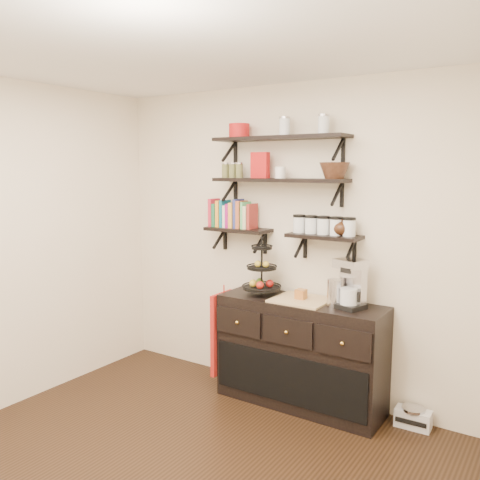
% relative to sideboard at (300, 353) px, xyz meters
% --- Properties ---
extents(ceiling, '(3.50, 3.50, 0.02)m').
position_rel_sideboard_xyz_m(ceiling, '(-0.28, -1.51, 2.25)').
color(ceiling, white).
rests_on(ceiling, back_wall).
extents(back_wall, '(3.50, 0.02, 2.70)m').
position_rel_sideboard_xyz_m(back_wall, '(-0.28, 0.24, 0.90)').
color(back_wall, '#F0E5CB').
rests_on(back_wall, ground).
extents(right_wall, '(0.02, 3.50, 2.70)m').
position_rel_sideboard_xyz_m(right_wall, '(1.47, -1.51, 0.90)').
color(right_wall, '#F0E5CB').
rests_on(right_wall, ground).
extents(shelf_top, '(1.20, 0.27, 0.23)m').
position_rel_sideboard_xyz_m(shelf_top, '(-0.28, 0.10, 1.78)').
color(shelf_top, black).
rests_on(shelf_top, back_wall).
extents(shelf_mid, '(1.20, 0.27, 0.23)m').
position_rel_sideboard_xyz_m(shelf_mid, '(-0.28, 0.10, 1.43)').
color(shelf_mid, black).
rests_on(shelf_mid, back_wall).
extents(shelf_low_left, '(0.60, 0.25, 0.23)m').
position_rel_sideboard_xyz_m(shelf_low_left, '(-0.70, 0.12, 0.98)').
color(shelf_low_left, black).
rests_on(shelf_low_left, back_wall).
extents(shelf_low_right, '(0.60, 0.25, 0.23)m').
position_rel_sideboard_xyz_m(shelf_low_right, '(0.14, 0.12, 0.98)').
color(shelf_low_right, black).
rests_on(shelf_low_right, back_wall).
extents(cookbooks, '(0.43, 0.15, 0.26)m').
position_rel_sideboard_xyz_m(cookbooks, '(-0.75, 0.12, 1.11)').
color(cookbooks, '#C2223B').
rests_on(cookbooks, shelf_low_left).
extents(glass_canisters, '(0.54, 0.10, 0.13)m').
position_rel_sideboard_xyz_m(glass_canisters, '(0.13, 0.12, 1.06)').
color(glass_canisters, silver).
rests_on(glass_canisters, shelf_low_right).
extents(sideboard, '(1.40, 0.50, 0.92)m').
position_rel_sideboard_xyz_m(sideboard, '(0.00, 0.00, 0.00)').
color(sideboard, black).
rests_on(sideboard, floor).
extents(fruit_stand, '(0.33, 0.33, 0.48)m').
position_rel_sideboard_xyz_m(fruit_stand, '(-0.38, 0.00, 0.61)').
color(fruit_stand, black).
rests_on(fruit_stand, sideboard).
extents(candle, '(0.08, 0.08, 0.08)m').
position_rel_sideboard_xyz_m(candle, '(-0.00, 0.00, 0.50)').
color(candle, '#A05C24').
rests_on(candle, sideboard).
extents(coffee_maker, '(0.26, 0.26, 0.39)m').
position_rel_sideboard_xyz_m(coffee_maker, '(0.42, 0.03, 0.63)').
color(coffee_maker, black).
rests_on(coffee_maker, sideboard).
extents(thermal_carafe, '(0.11, 0.11, 0.22)m').
position_rel_sideboard_xyz_m(thermal_carafe, '(0.29, -0.02, 0.56)').
color(thermal_carafe, silver).
rests_on(thermal_carafe, sideboard).
extents(apron, '(0.04, 0.31, 0.73)m').
position_rel_sideboard_xyz_m(apron, '(-0.73, -0.10, 0.07)').
color(apron, '#A21211').
rests_on(apron, sideboard).
extents(radio, '(0.27, 0.18, 0.16)m').
position_rel_sideboard_xyz_m(radio, '(0.91, 0.12, -0.37)').
color(radio, silver).
rests_on(radio, floor).
extents(recipe_box, '(0.16, 0.06, 0.22)m').
position_rel_sideboard_xyz_m(recipe_box, '(-0.46, 0.10, 1.56)').
color(recipe_box, '#AF1414').
rests_on(recipe_box, shelf_mid).
extents(walnut_bowl, '(0.24, 0.24, 0.13)m').
position_rel_sideboard_xyz_m(walnut_bowl, '(0.22, 0.10, 1.51)').
color(walnut_bowl, black).
rests_on(walnut_bowl, shelf_mid).
extents(ramekins, '(0.09, 0.09, 0.10)m').
position_rel_sideboard_xyz_m(ramekins, '(-0.26, 0.10, 1.50)').
color(ramekins, white).
rests_on(ramekins, shelf_mid).
extents(teapot, '(0.20, 0.15, 0.14)m').
position_rel_sideboard_xyz_m(teapot, '(0.29, 0.12, 1.07)').
color(teapot, '#351D10').
rests_on(teapot, shelf_low_right).
extents(red_pot, '(0.18, 0.18, 0.12)m').
position_rel_sideboard_xyz_m(red_pot, '(-0.68, 0.10, 1.86)').
color(red_pot, '#AF1414').
rests_on(red_pot, shelf_top).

